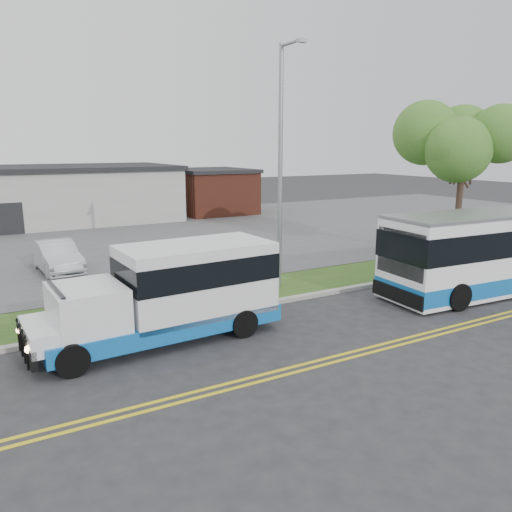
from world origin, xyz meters
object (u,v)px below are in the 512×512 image
tree_east (465,138)px  transit_bus (509,249)px  shuttle_bus (174,289)px  streetlight_near (281,161)px  parked_car_a (57,257)px

tree_east → transit_bus: size_ratio=0.70×
tree_east → shuttle_bus: size_ratio=1.09×
shuttle_bus → transit_bus: size_ratio=0.64×
streetlight_near → shuttle_bus: size_ratio=1.25×
tree_east → shuttle_bus: tree_east is taller
streetlight_near → transit_bus: (8.28, -4.53, -3.58)m
transit_bus → parked_car_a: bearing=147.4°
shuttle_bus → parked_car_a: shuttle_bus is taller
shuttle_bus → parked_car_a: bearing=98.3°
streetlight_near → shuttle_bus: streetlight_near is taller
tree_east → streetlight_near: bearing=-178.6°
tree_east → streetlight_near: streetlight_near is taller
streetlight_near → parked_car_a: size_ratio=2.15×
tree_east → transit_bus: tree_east is taller
tree_east → parked_car_a: size_ratio=1.88×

